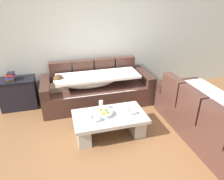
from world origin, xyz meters
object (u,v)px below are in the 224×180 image
object	(u,v)px
wine_glass_far_back	(101,103)
book_stack_on_cabinet	(10,76)
wine_glass_near_left	(91,117)
coffee_table	(110,122)
couch_along_wall	(96,89)
open_magazine	(127,112)
fruit_bowl	(104,113)
wine_glass_near_right	(128,110)
side_cabinet	(19,93)
couch_near_window	(207,117)

from	to	relation	value
wine_glass_far_back	book_stack_on_cabinet	distance (m)	1.97
wine_glass_near_left	wine_glass_far_back	xyz separation A→B (m)	(0.23, 0.36, 0.00)
coffee_table	couch_along_wall	bearing A→B (deg)	90.06
wine_glass_near_left	open_magazine	world-z (taller)	wine_glass_near_left
couch_along_wall	fruit_bowl	distance (m)	1.15
coffee_table	book_stack_on_cabinet	bearing A→B (deg)	140.33
fruit_bowl	book_stack_on_cabinet	bearing A→B (deg)	139.15
coffee_table	wine_glass_near_right	size ratio (longest dim) A/B	7.23
wine_glass_near_right	wine_glass_far_back	xyz separation A→B (m)	(-0.38, 0.31, 0.00)
couch_along_wall	open_magazine	distance (m)	1.21
couch_along_wall	wine_glass_far_back	xyz separation A→B (m)	(-0.09, -0.95, 0.16)
couch_along_wall	open_magazine	world-z (taller)	couch_along_wall
coffee_table	book_stack_on_cabinet	xyz separation A→B (m)	(-1.67, 1.39, 0.48)
wine_glass_near_left	side_cabinet	bearing A→B (deg)	129.51
couch_along_wall	wine_glass_far_back	bearing A→B (deg)	-95.63
fruit_bowl	wine_glass_near_left	size ratio (longest dim) A/B	1.69
open_magazine	book_stack_on_cabinet	world-z (taller)	book_stack_on_cabinet
coffee_table	open_magazine	distance (m)	0.33
open_magazine	wine_glass_far_back	bearing A→B (deg)	146.02
couch_along_wall	wine_glass_near_right	distance (m)	1.30
couch_near_window	open_magazine	xyz separation A→B (m)	(-1.27, 0.43, 0.05)
wine_glass_far_back	book_stack_on_cabinet	xyz separation A→B (m)	(-1.58, 1.17, 0.22)
wine_glass_near_left	wine_glass_far_back	bearing A→B (deg)	57.10
couch_along_wall	book_stack_on_cabinet	distance (m)	1.73
open_magazine	book_stack_on_cabinet	distance (m)	2.43
fruit_bowl	side_cabinet	bearing A→B (deg)	137.58
wine_glass_far_back	couch_near_window	bearing A→B (deg)	-21.52
fruit_bowl	wine_glass_far_back	world-z (taller)	wine_glass_far_back
wine_glass_near_right	open_magazine	bearing A→B (deg)	85.07
wine_glass_far_back	side_cabinet	distance (m)	1.91
coffee_table	wine_glass_near_left	size ratio (longest dim) A/B	7.23
couch_near_window	wine_glass_near_left	xyz separation A→B (m)	(-1.90, 0.30, 0.16)
fruit_bowl	wine_glass_near_left	world-z (taller)	wine_glass_near_left
open_magazine	side_cabinet	distance (m)	2.35
coffee_table	book_stack_on_cabinet	distance (m)	2.22
wine_glass_near_right	side_cabinet	size ratio (longest dim) A/B	0.23
couch_along_wall	wine_glass_near_left	distance (m)	1.35
fruit_bowl	side_cabinet	size ratio (longest dim) A/B	0.39
coffee_table	fruit_bowl	distance (m)	0.21
couch_along_wall	fruit_bowl	bearing A→B (deg)	-94.45
wine_glass_near_left	open_magazine	size ratio (longest dim) A/B	0.59
couch_near_window	side_cabinet	distance (m)	3.65
wine_glass_near_left	open_magazine	bearing A→B (deg)	12.29
wine_glass_near_left	coffee_table	bearing A→B (deg)	23.61
wine_glass_near_right	book_stack_on_cabinet	size ratio (longest dim) A/B	0.74
fruit_bowl	couch_along_wall	bearing A→B (deg)	85.55
wine_glass_near_right	wine_glass_near_left	bearing A→B (deg)	-175.75
couch_along_wall	couch_near_window	size ratio (longest dim) A/B	1.14
couch_near_window	open_magazine	bearing A→B (deg)	71.17
open_magazine	side_cabinet	size ratio (longest dim) A/B	0.39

